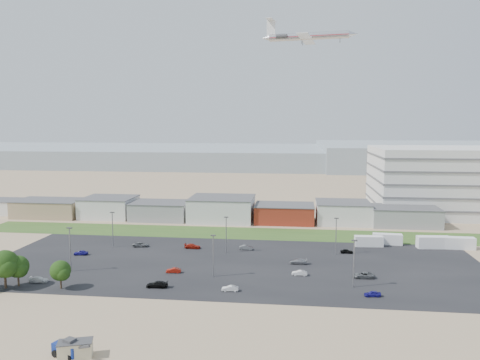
# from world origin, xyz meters

# --- Properties ---
(ground) EXTENTS (700.00, 700.00, 0.00)m
(ground) POSITION_xyz_m (0.00, 0.00, 0.00)
(ground) COLOR #977C60
(ground) RESTS_ON ground
(parking_lot) EXTENTS (120.00, 50.00, 0.01)m
(parking_lot) POSITION_xyz_m (5.00, 20.00, 0.01)
(parking_lot) COLOR black
(parking_lot) RESTS_ON ground
(grass_strip) EXTENTS (160.00, 16.00, 0.02)m
(grass_strip) POSITION_xyz_m (0.00, 52.00, 0.01)
(grass_strip) COLOR #30541F
(grass_strip) RESTS_ON ground
(hills_backdrop) EXTENTS (700.00, 200.00, 9.00)m
(hills_backdrop) POSITION_xyz_m (40.00, 315.00, 4.50)
(hills_backdrop) COLOR gray
(hills_backdrop) RESTS_ON ground
(building_row) EXTENTS (170.00, 20.00, 8.00)m
(building_row) POSITION_xyz_m (-17.00, 71.00, 4.00)
(building_row) COLOR silver
(building_row) RESTS_ON ground
(portable_shed) EXTENTS (5.47, 3.97, 2.47)m
(portable_shed) POSITION_xyz_m (-11.87, -28.48, 1.24)
(portable_shed) COLOR beige
(portable_shed) RESTS_ON ground
(telehandler) EXTENTS (7.22, 4.50, 2.86)m
(telehandler) POSITION_xyz_m (-13.33, -28.33, 1.43)
(telehandler) COLOR navy
(telehandler) RESTS_ON ground
(box_trailer_a) EXTENTS (7.82, 2.87, 2.88)m
(box_trailer_a) POSITION_xyz_m (40.11, 40.63, 1.44)
(box_trailer_a) COLOR silver
(box_trailer_a) RESTS_ON ground
(box_trailer_b) EXTENTS (8.12, 2.96, 2.99)m
(box_trailer_b) POSITION_xyz_m (45.70, 43.44, 1.50)
(box_trailer_b) COLOR silver
(box_trailer_b) RESTS_ON ground
(box_trailer_c) EXTENTS (8.88, 3.43, 3.26)m
(box_trailer_c) POSITION_xyz_m (57.37, 40.73, 1.63)
(box_trailer_c) COLOR silver
(box_trailer_c) RESTS_ON ground
(box_trailer_d) EXTENTS (8.60, 2.94, 3.19)m
(box_trailer_d) POSITION_xyz_m (63.93, 40.80, 1.60)
(box_trailer_d) COLOR silver
(box_trailer_d) RESTS_ON ground
(tree_mid) EXTENTS (6.08, 6.08, 9.12)m
(tree_mid) POSITION_xyz_m (-39.67, -2.74, 4.56)
(tree_mid) COLOR black
(tree_mid) RESTS_ON ground
(tree_right) EXTENTS (4.92, 4.92, 7.38)m
(tree_right) POSITION_xyz_m (-37.83, -1.13, 3.69)
(tree_right) COLOR black
(tree_right) RESTS_ON ground
(tree_near) EXTENTS (4.49, 4.49, 6.73)m
(tree_near) POSITION_xyz_m (-28.21, -1.52, 3.36)
(tree_near) COLOR black
(tree_near) RESTS_ON ground
(lightpole_front_l) EXTENTS (1.21, 0.51, 10.32)m
(lightpole_front_l) POSITION_xyz_m (-31.56, 9.57, 5.16)
(lightpole_front_l) COLOR slate
(lightpole_front_l) RESTS_ON ground
(lightpole_front_m) EXTENTS (1.11, 0.46, 9.45)m
(lightpole_front_m) POSITION_xyz_m (1.73, 9.82, 4.72)
(lightpole_front_m) COLOR slate
(lightpole_front_m) RESTS_ON ground
(lightpole_front_r) EXTENTS (1.18, 0.49, 10.05)m
(lightpole_front_r) POSITION_xyz_m (31.88, 6.56, 5.03)
(lightpole_front_r) COLOR slate
(lightpole_front_r) RESTS_ON ground
(lightpole_back_l) EXTENTS (1.15, 0.48, 9.81)m
(lightpole_back_l) POSITION_xyz_m (-30.25, 31.42, 4.90)
(lightpole_back_l) COLOR slate
(lightpole_back_l) RESTS_ON ground
(lightpole_back_m) EXTENTS (1.13, 0.47, 9.62)m
(lightpole_back_m) POSITION_xyz_m (1.70, 29.46, 4.81)
(lightpole_back_m) COLOR slate
(lightpole_back_m) RESTS_ON ground
(lightpole_back_r) EXTENTS (1.14, 0.47, 9.68)m
(lightpole_back_r) POSITION_xyz_m (30.29, 31.15, 4.84)
(lightpole_back_r) COLOR slate
(lightpole_back_r) RESTS_ON ground
(airliner) EXTENTS (43.78, 33.09, 11.85)m
(airliner) POSITION_xyz_m (24.24, 111.43, 70.00)
(airliner) COLOR silver
(parked_car_0) EXTENTS (4.79, 2.44, 1.30)m
(parked_car_0) POSITION_xyz_m (34.82, 12.74, 0.65)
(parked_car_0) COLOR #595B5E
(parked_car_0) RESTS_ON ground
(parked_car_1) EXTENTS (3.48, 1.26, 1.14)m
(parked_car_1) POSITION_xyz_m (20.82, 12.86, 0.57)
(parked_car_1) COLOR silver
(parked_car_1) RESTS_ON ground
(parked_car_2) EXTENTS (3.38, 1.63, 1.11)m
(parked_car_2) POSITION_xyz_m (35.01, 1.52, 0.56)
(parked_car_2) COLOR navy
(parked_car_2) RESTS_ON ground
(parked_car_3) EXTENTS (4.57, 1.99, 1.31)m
(parked_car_3) POSITION_xyz_m (-8.70, 1.51, 0.65)
(parked_car_3) COLOR black
(parked_car_3) RESTS_ON ground
(parked_car_4) EXTENTS (3.50, 1.50, 1.12)m
(parked_car_4) POSITION_xyz_m (-7.78, 11.31, 0.56)
(parked_car_4) COLOR maroon
(parked_car_4) RESTS_ON ground
(parked_car_5) EXTENTS (3.74, 1.82, 1.23)m
(parked_car_5) POSITION_xyz_m (-35.48, 22.73, 0.61)
(parked_car_5) COLOR navy
(parked_car_5) RESTS_ON ground
(parked_car_6) EXTENTS (4.49, 2.02, 1.28)m
(parked_car_6) POSITION_xyz_m (-8.09, 32.47, 0.64)
(parked_car_6) COLOR maroon
(parked_car_6) RESTS_ON ground
(parked_car_8) EXTENTS (3.29, 1.36, 1.12)m
(parked_car_8) POSITION_xyz_m (33.29, 32.60, 0.56)
(parked_car_8) COLOR black
(parked_car_8) RESTS_ON ground
(parked_car_9) EXTENTS (4.59, 2.53, 1.22)m
(parked_car_9) POSITION_xyz_m (-22.77, 32.51, 0.61)
(parked_car_9) COLOR #595B5E
(parked_car_9) RESTS_ON ground
(parked_car_10) EXTENTS (4.20, 2.01, 1.18)m
(parked_car_10) POSITION_xyz_m (-34.90, 1.58, 0.59)
(parked_car_10) COLOR silver
(parked_car_10) RESTS_ON ground
(parked_car_11) EXTENTS (3.73, 1.41, 1.21)m
(parked_car_11) POSITION_xyz_m (6.59, 32.90, 0.61)
(parked_car_11) COLOR #595B5E
(parked_car_11) RESTS_ON ground
(parked_car_12) EXTENTS (4.35, 1.83, 1.25)m
(parked_car_12) POSITION_xyz_m (20.56, 21.52, 0.63)
(parked_car_12) COLOR #A5A5AA
(parked_car_12) RESTS_ON ground
(parked_car_13) EXTENTS (3.47, 1.38, 1.12)m
(parked_car_13) POSITION_xyz_m (6.69, 1.16, 0.56)
(parked_car_13) COLOR silver
(parked_car_13) RESTS_ON ground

